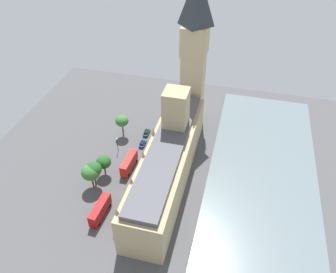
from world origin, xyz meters
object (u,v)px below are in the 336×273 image
object	(u,v)px
car_dark_green_far_end	(147,132)
double_decker_bus_midblock	(129,163)
plane_tree_kerbside	(122,121)
plane_tree_corner	(93,169)
pedestrian_by_river_gate	(114,236)
street_lamp_under_trees	(117,142)
car_blue_opposite_hall	(143,144)
parliament_building	(168,159)
plane_tree_near_tower	(91,172)
plane_tree_trailing	(104,162)
clock_tower	(194,52)
double_decker_bus_leading	(100,210)

from	to	relation	value
car_dark_green_far_end	double_decker_bus_midblock	size ratio (longest dim) A/B	0.44
plane_tree_kerbside	plane_tree_corner	bearing A→B (deg)	90.78
pedestrian_by_river_gate	street_lamp_under_trees	distance (m)	37.30
double_decker_bus_midblock	pedestrian_by_river_gate	size ratio (longest dim) A/B	6.96
car_blue_opposite_hall	street_lamp_under_trees	distance (m)	10.15
parliament_building	plane_tree_near_tower	size ratio (longest dim) A/B	6.47
plane_tree_corner	plane_tree_trailing	world-z (taller)	plane_tree_corner
clock_tower	double_decker_bus_midblock	distance (m)	46.28
parliament_building	car_blue_opposite_hall	distance (m)	20.74
car_blue_opposite_hall	plane_tree_near_tower	size ratio (longest dim) A/B	0.46
double_decker_bus_midblock	plane_tree_near_tower	bearing A→B (deg)	-125.06
double_decker_bus_midblock	plane_tree_corner	size ratio (longest dim) A/B	1.09
parliament_building	plane_tree_kerbside	world-z (taller)	parliament_building
street_lamp_under_trees	car_blue_opposite_hall	bearing A→B (deg)	-145.11
car_blue_opposite_hall	plane_tree_corner	size ratio (longest dim) A/B	0.45
plane_tree_corner	plane_tree_near_tower	distance (m)	1.12
double_decker_bus_leading	pedestrian_by_river_gate	bearing A→B (deg)	140.45
car_blue_opposite_hall	double_decker_bus_midblock	xyz separation A→B (m)	(0.74, 12.97, 1.75)
parliament_building	plane_tree_trailing	world-z (taller)	parliament_building
car_blue_opposite_hall	double_decker_bus_midblock	world-z (taller)	double_decker_bus_midblock
parliament_building	car_blue_opposite_hall	world-z (taller)	parliament_building
car_blue_opposite_hall	plane_tree_kerbside	distance (m)	11.81
double_decker_bus_midblock	parliament_building	bearing A→B (deg)	0.25
double_decker_bus_leading	street_lamp_under_trees	bearing A→B (deg)	-75.95
double_decker_bus_midblock	plane_tree_corner	world-z (taller)	plane_tree_corner
double_decker_bus_midblock	plane_tree_kerbside	distance (m)	19.45
clock_tower	car_blue_opposite_hall	xyz separation A→B (m)	(14.54, 20.51, -29.80)
car_blue_opposite_hall	plane_tree_corner	distance (m)	25.63
car_dark_green_far_end	plane_tree_trailing	distance (m)	26.11
plane_tree_near_tower	plane_tree_trailing	bearing A→B (deg)	-104.30
double_decker_bus_leading	plane_tree_corner	xyz separation A→B (m)	(6.56, -11.10, 4.64)
car_dark_green_far_end	plane_tree_near_tower	xyz separation A→B (m)	(8.84, 30.93, 5.93)
plane_tree_corner	plane_tree_trailing	xyz separation A→B (m)	(-1.11, -5.44, -1.53)
car_blue_opposite_hall	double_decker_bus_midblock	size ratio (longest dim) A/B	0.41
car_dark_green_far_end	plane_tree_corner	bearing A→B (deg)	-105.28
car_blue_opposite_hall	plane_tree_near_tower	distance (m)	26.50
pedestrian_by_river_gate	plane_tree_trailing	distance (m)	26.32
parliament_building	plane_tree_corner	distance (m)	24.49
double_decker_bus_leading	plane_tree_kerbside	xyz separation A→B (m)	(6.93, -38.22, 4.43)
double_decker_bus_leading	car_dark_green_far_end	bearing A→B (deg)	-89.26
plane_tree_kerbside	plane_tree_near_tower	world-z (taller)	plane_tree_near_tower
clock_tower	street_lamp_under_trees	distance (m)	43.26
parliament_building	double_decker_bus_midblock	bearing A→B (deg)	-2.61
parliament_building	double_decker_bus_leading	xyz separation A→B (m)	(15.96, 20.65, -5.90)
parliament_building	double_decker_bus_midblock	xyz separation A→B (m)	(14.38, -0.66, -5.90)
pedestrian_by_river_gate	plane_tree_near_tower	distance (m)	22.33
parliament_building	car_dark_green_far_end	xyz separation A→B (m)	(14.18, -20.50, -7.65)
plane_tree_corner	street_lamp_under_trees	world-z (taller)	plane_tree_corner
plane_tree_kerbside	car_blue_opposite_hall	bearing A→B (deg)	156.88
car_blue_opposite_hall	double_decker_bus_midblock	bearing A→B (deg)	-92.89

